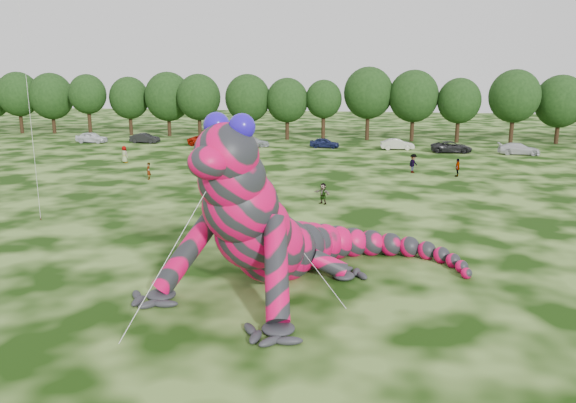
# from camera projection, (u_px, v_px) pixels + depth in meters

# --- Properties ---
(ground) EXTENTS (240.00, 240.00, 0.00)m
(ground) POSITION_uv_depth(u_px,v_px,m) (164.00, 275.00, 27.42)
(ground) COLOR #16330A
(ground) RESTS_ON ground
(inflatable_gecko) EXTENTS (18.94, 20.33, 8.15)m
(inflatable_gecko) POSITION_uv_depth(u_px,v_px,m) (283.00, 195.00, 26.27)
(inflatable_gecko) COLOR #D20549
(inflatable_gecko) RESTS_ON ground
(tree_1) EXTENTS (6.74, 6.07, 9.81)m
(tree_1) POSITION_uv_depth(u_px,v_px,m) (19.00, 103.00, 90.34)
(tree_1) COLOR black
(tree_1) RESTS_ON ground
(tree_2) EXTENTS (7.04, 6.34, 9.64)m
(tree_2) POSITION_uv_depth(u_px,v_px,m) (52.00, 103.00, 90.12)
(tree_2) COLOR black
(tree_2) RESTS_ON ground
(tree_3) EXTENTS (5.81, 5.23, 9.44)m
(tree_3) POSITION_uv_depth(u_px,v_px,m) (88.00, 105.00, 87.26)
(tree_3) COLOR black
(tree_3) RESTS_ON ground
(tree_4) EXTENTS (6.22, 5.60, 9.06)m
(tree_4) POSITION_uv_depth(u_px,v_px,m) (130.00, 106.00, 87.83)
(tree_4) COLOR black
(tree_4) RESTS_ON ground
(tree_5) EXTENTS (7.16, 6.44, 9.80)m
(tree_5) POSITION_uv_depth(u_px,v_px,m) (168.00, 104.00, 86.36)
(tree_5) COLOR black
(tree_5) RESTS_ON ground
(tree_6) EXTENTS (6.52, 5.86, 9.49)m
(tree_6) POSITION_uv_depth(u_px,v_px,m) (199.00, 106.00, 83.75)
(tree_6) COLOR black
(tree_6) RESTS_ON ground
(tree_7) EXTENTS (6.68, 6.01, 9.48)m
(tree_7) POSITION_uv_depth(u_px,v_px,m) (248.00, 107.00, 82.57)
(tree_7) COLOR black
(tree_7) RESTS_ON ground
(tree_8) EXTENTS (6.14, 5.53, 8.94)m
(tree_8) POSITION_uv_depth(u_px,v_px,m) (287.00, 109.00, 81.80)
(tree_8) COLOR black
(tree_8) RESTS_ON ground
(tree_9) EXTENTS (5.27, 4.74, 8.68)m
(tree_9) POSITION_uv_depth(u_px,v_px,m) (323.00, 110.00, 81.26)
(tree_9) COLOR black
(tree_9) RESTS_ON ground
(tree_10) EXTENTS (7.09, 6.38, 10.50)m
(tree_10) POSITION_uv_depth(u_px,v_px,m) (368.00, 104.00, 81.14)
(tree_10) COLOR black
(tree_10) RESTS_ON ground
(tree_11) EXTENTS (7.01, 6.31, 10.07)m
(tree_11) POSITION_uv_depth(u_px,v_px,m) (413.00, 106.00, 79.72)
(tree_11) COLOR black
(tree_11) RESTS_ON ground
(tree_12) EXTENTS (5.99, 5.39, 8.97)m
(tree_12) POSITION_uv_depth(u_px,v_px,m) (459.00, 110.00, 78.33)
(tree_12) COLOR black
(tree_12) RESTS_ON ground
(tree_13) EXTENTS (6.83, 6.15, 10.13)m
(tree_13) POSITION_uv_depth(u_px,v_px,m) (514.00, 107.00, 76.38)
(tree_13) COLOR black
(tree_13) RESTS_ON ground
(tree_14) EXTENTS (6.82, 6.14, 9.40)m
(tree_14) POSITION_uv_depth(u_px,v_px,m) (559.00, 110.00, 76.90)
(tree_14) COLOR black
(tree_14) RESTS_ON ground
(car_0) EXTENTS (4.54, 2.03, 1.51)m
(car_0) POSITION_uv_depth(u_px,v_px,m) (92.00, 137.00, 78.77)
(car_0) COLOR white
(car_0) RESTS_ON ground
(car_1) EXTENTS (4.24, 1.75, 1.37)m
(car_1) POSITION_uv_depth(u_px,v_px,m) (145.00, 138.00, 78.53)
(car_1) COLOR black
(car_1) RESTS_ON ground
(car_2) EXTENTS (5.19, 2.65, 1.40)m
(car_2) POSITION_uv_depth(u_px,v_px,m) (207.00, 140.00, 75.91)
(car_2) COLOR #971103
(car_2) RESTS_ON ground
(car_3) EXTENTS (4.50, 1.99, 1.29)m
(car_3) POSITION_uv_depth(u_px,v_px,m) (253.00, 142.00, 74.74)
(car_3) COLOR #ACB2B6
(car_3) RESTS_ON ground
(car_4) EXTENTS (4.00, 1.91, 1.32)m
(car_4) POSITION_uv_depth(u_px,v_px,m) (325.00, 143.00, 73.55)
(car_4) COLOR #171E49
(car_4) RESTS_ON ground
(car_5) EXTENTS (4.38, 2.01, 1.39)m
(car_5) POSITION_uv_depth(u_px,v_px,m) (397.00, 144.00, 71.76)
(car_5) COLOR beige
(car_5) RESTS_ON ground
(car_6) EXTENTS (5.05, 2.47, 1.38)m
(car_6) POSITION_uv_depth(u_px,v_px,m) (451.00, 147.00, 69.18)
(car_6) COLOR #232325
(car_6) RESTS_ON ground
(car_7) EXTENTS (4.87, 2.07, 1.40)m
(car_7) POSITION_uv_depth(u_px,v_px,m) (519.00, 149.00, 67.43)
(car_7) COLOR silver
(car_7) RESTS_ON ground
(spectator_5) EXTENTS (1.50, 1.21, 1.60)m
(spectator_5) POSITION_uv_depth(u_px,v_px,m) (323.00, 193.00, 42.11)
(spectator_5) COLOR gray
(spectator_5) RESTS_ON ground
(spectator_2) EXTENTS (1.28, 1.39, 1.88)m
(spectator_2) POSITION_uv_depth(u_px,v_px,m) (413.00, 163.00, 55.12)
(spectator_2) COLOR gray
(spectator_2) RESTS_ON ground
(spectator_0) EXTENTS (0.52, 0.65, 1.58)m
(spectator_0) POSITION_uv_depth(u_px,v_px,m) (148.00, 171.00, 51.72)
(spectator_0) COLOR gray
(spectator_0) RESTS_ON ground
(spectator_4) EXTENTS (1.06, 0.94, 1.83)m
(spectator_4) POSITION_uv_depth(u_px,v_px,m) (124.00, 154.00, 61.42)
(spectator_4) COLOR gray
(spectator_4) RESTS_ON ground
(spectator_1) EXTENTS (1.00, 0.94, 1.63)m
(spectator_1) POSITION_uv_depth(u_px,v_px,m) (232.00, 170.00, 51.88)
(spectator_1) COLOR gray
(spectator_1) RESTS_ON ground
(spectator_3) EXTENTS (0.64, 1.08, 1.73)m
(spectator_3) POSITION_uv_depth(u_px,v_px,m) (458.00, 168.00, 53.16)
(spectator_3) COLOR gray
(spectator_3) RESTS_ON ground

